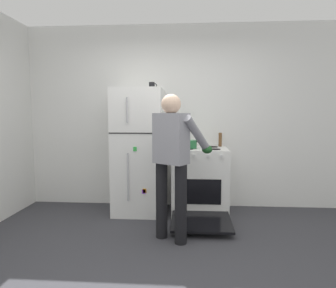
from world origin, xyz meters
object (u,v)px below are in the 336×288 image
Objects in this scene: refrigerator at (139,151)px; stove_range at (200,182)px; pepper_mill at (220,140)px; coffee_mug at (152,86)px; person_cook at (173,154)px; red_pot at (188,144)px.

refrigerator is 1.41× the size of stove_range.
refrigerator is at bearing 178.81° from stove_range.
stove_range is at bearing -143.99° from pepper_mill.
pepper_mill is (0.30, 0.22, 0.57)m from stove_range.
refrigerator reaches higher than pepper_mill.
coffee_mug is (0.18, 0.05, 0.92)m from refrigerator.
person_cook is at bearing -110.22° from stove_range.
coffee_mug is at bearing 174.22° from stove_range.
refrigerator is at bearing -170.16° from pepper_mill.
red_pot is 1.69× the size of pepper_mill.
coffee_mug is (-0.51, 0.10, 0.80)m from red_pot.
coffee_mug is at bearing 168.94° from red_pot.
refrigerator is 15.51× the size of coffee_mug.
coffee_mug reaches higher than stove_range.
refrigerator is 5.25× the size of red_pot.
refrigerator is 8.87× the size of pepper_mill.
pepper_mill is (0.97, 0.15, -0.76)m from coffee_mug.
red_pot is at bearing -4.09° from refrigerator.
refrigerator is 1.05m from person_cook.
refrigerator is at bearing -164.60° from coffee_mug.
pepper_mill is at bearing 8.78° from coffee_mug.
person_cook is 14.28× the size of coffee_mug.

